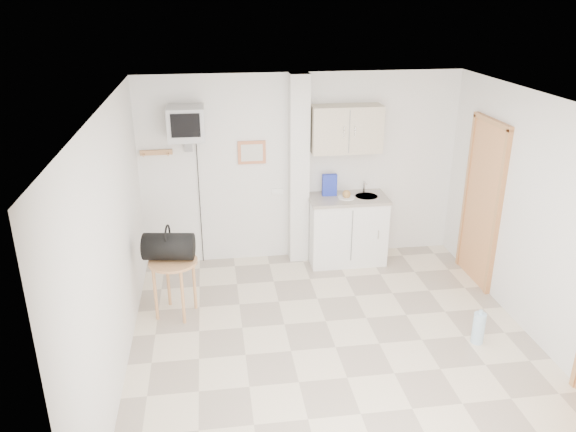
{
  "coord_description": "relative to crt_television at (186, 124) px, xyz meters",
  "views": [
    {
      "loc": [
        -1.18,
        -4.77,
        3.42
      ],
      "look_at": [
        -0.41,
        0.6,
        1.25
      ],
      "focal_mm": 35.0,
      "sensor_mm": 36.0,
      "label": 1
    }
  ],
  "objects": [
    {
      "name": "kitchenette",
      "position": [
        2.02,
        -0.02,
        -1.13
      ],
      "size": [
        1.03,
        0.58,
        2.1
      ],
      "color": "white",
      "rests_on": "ground"
    },
    {
      "name": "round_table",
      "position": [
        -0.2,
        -1.12,
        -1.37
      ],
      "size": [
        0.54,
        0.54,
        0.67
      ],
      "rotation": [
        0.0,
        0.0,
        0.4
      ],
      "color": "tan",
      "rests_on": "ground"
    },
    {
      "name": "crt_television",
      "position": [
        0.0,
        0.0,
        0.0
      ],
      "size": [
        0.44,
        0.45,
        2.15
      ],
      "color": "slate",
      "rests_on": "ground"
    },
    {
      "name": "duffel_bag",
      "position": [
        -0.24,
        -1.07,
        -1.11
      ],
      "size": [
        0.58,
        0.38,
        0.41
      ],
      "rotation": [
        0.0,
        0.0,
        -0.15
      ],
      "color": "black",
      "rests_on": "round_table"
    },
    {
      "name": "room_envelope",
      "position": [
        1.69,
        -1.93,
        -0.4
      ],
      "size": [
        4.24,
        4.54,
        2.55
      ],
      "color": "white",
      "rests_on": "ground"
    },
    {
      "name": "water_bottle",
      "position": [
        2.94,
        -2.14,
        -1.76
      ],
      "size": [
        0.13,
        0.13,
        0.38
      ],
      "color": "#ACD1EA",
      "rests_on": "ground"
    },
    {
      "name": "ground",
      "position": [
        1.45,
        -2.02,
        -1.94
      ],
      "size": [
        4.5,
        4.5,
        0.0
      ],
      "primitive_type": "plane",
      "color": "beige",
      "rests_on": "ground"
    }
  ]
}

